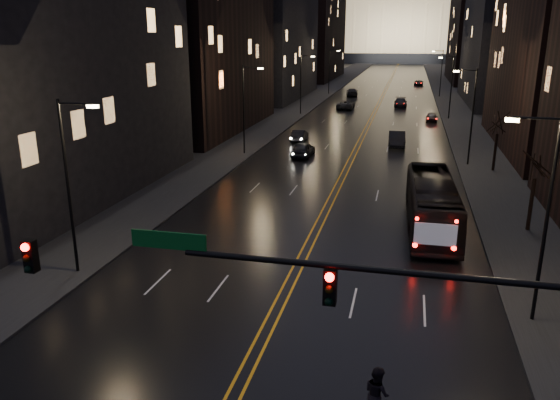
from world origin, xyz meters
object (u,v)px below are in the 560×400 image
Objects in this scene: traffic_signal at (423,314)px; oncoming_car_a at (303,149)px; oncoming_car_b at (300,135)px; bus at (432,204)px; pedestrian_b at (377,393)px; receding_car_a at (397,139)px.

oncoming_car_a is at bearing 104.99° from traffic_signal.
bus is at bearing 115.92° from oncoming_car_b.
traffic_signal is at bearing 170.26° from pedestrian_b.
oncoming_car_a is (-11.94, 19.18, -0.87)m from bus.
traffic_signal reaches higher than oncoming_car_b.
pedestrian_b reaches higher than oncoming_car_b.
receding_car_a is at bearing 94.01° from bus.
pedestrian_b is (-2.21, -19.00, -0.70)m from bus.
receding_car_a is 45.83m from pedestrian_b.
traffic_signal reaches higher than oncoming_car_a.
pedestrian_b reaches higher than oncoming_car_a.
receding_car_a is (-2.85, 26.82, -0.82)m from bus.
traffic_signal is 3.79× the size of oncoming_car_a.
bus reaches higher than oncoming_car_b.
receding_car_a is at bearing 92.06° from traffic_signal.
traffic_signal is 42.05m from oncoming_car_a.
bus is 22.61m from oncoming_car_a.
oncoming_car_a is 8.19m from oncoming_car_b.
pedestrian_b is at bearing 116.21° from traffic_signal.
oncoming_car_a is 39.41m from pedestrian_b.
bus is 2.60× the size of oncoming_car_a.
oncoming_car_b is at bearing -73.54° from oncoming_car_a.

